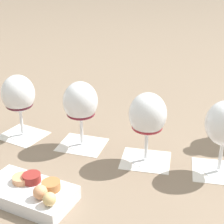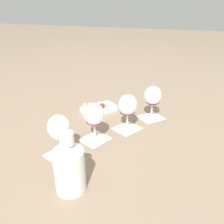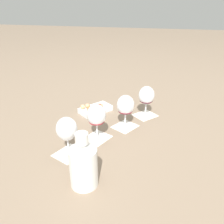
{
  "view_description": "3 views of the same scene",
  "coord_description": "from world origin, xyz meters",
  "px_view_note": "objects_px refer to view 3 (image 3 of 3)",
  "views": [
    {
      "loc": [
        0.16,
        0.67,
        0.41
      ],
      "look_at": [
        -0.0,
        -0.0,
        0.1
      ],
      "focal_mm": 55.0,
      "sensor_mm": 36.0,
      "label": 1
    },
    {
      "loc": [
        -0.83,
        -0.27,
        0.52
      ],
      "look_at": [
        -0.0,
        -0.0,
        0.1
      ],
      "focal_mm": 38.0,
      "sensor_mm": 36.0,
      "label": 2
    },
    {
      "loc": [
        -0.91,
        -0.2,
        0.56
      ],
      "look_at": [
        -0.0,
        -0.0,
        0.1
      ],
      "focal_mm": 38.0,
      "sensor_mm": 36.0,
      "label": 3
    }
  ],
  "objects_px": {
    "snack_dish": "(95,109)",
    "ceramic_vase": "(83,163)",
    "wine_glass_1": "(96,116)",
    "wine_glass_2": "(126,106)",
    "wine_glass_0": "(67,131)",
    "wine_glass_3": "(146,97)"
  },
  "relations": [
    {
      "from": "wine_glass_1",
      "to": "wine_glass_2",
      "type": "xyz_separation_m",
      "value": [
        0.13,
        -0.1,
        0.0
      ]
    },
    {
      "from": "wine_glass_1",
      "to": "wine_glass_2",
      "type": "bearing_deg",
      "value": -38.89
    },
    {
      "from": "wine_glass_2",
      "to": "ceramic_vase",
      "type": "xyz_separation_m",
      "value": [
        -0.41,
        0.07,
        -0.02
      ]
    },
    {
      "from": "wine_glass_1",
      "to": "wine_glass_2",
      "type": "distance_m",
      "value": 0.16
    },
    {
      "from": "ceramic_vase",
      "to": "wine_glass_2",
      "type": "bearing_deg",
      "value": -9.27
    },
    {
      "from": "wine_glass_3",
      "to": "wine_glass_2",
      "type": "bearing_deg",
      "value": 149.0
    },
    {
      "from": "snack_dish",
      "to": "ceramic_vase",
      "type": "bearing_deg",
      "value": -167.49
    },
    {
      "from": "wine_glass_1",
      "to": "snack_dish",
      "type": "height_order",
      "value": "wine_glass_1"
    },
    {
      "from": "wine_glass_0",
      "to": "wine_glass_1",
      "type": "bearing_deg",
      "value": -29.83
    },
    {
      "from": "wine_glass_2",
      "to": "ceramic_vase",
      "type": "distance_m",
      "value": 0.41
    },
    {
      "from": "ceramic_vase",
      "to": "wine_glass_1",
      "type": "bearing_deg",
      "value": 7.25
    },
    {
      "from": "wine_glass_3",
      "to": "ceramic_vase",
      "type": "height_order",
      "value": "ceramic_vase"
    },
    {
      "from": "snack_dish",
      "to": "wine_glass_3",
      "type": "bearing_deg",
      "value": -86.67
    },
    {
      "from": "snack_dish",
      "to": "wine_glass_0",
      "type": "bearing_deg",
      "value": -179.33
    },
    {
      "from": "ceramic_vase",
      "to": "wine_glass_0",
      "type": "bearing_deg",
      "value": 37.88
    },
    {
      "from": "wine_glass_3",
      "to": "wine_glass_0",
      "type": "bearing_deg",
      "value": 146.71
    },
    {
      "from": "wine_glass_1",
      "to": "ceramic_vase",
      "type": "distance_m",
      "value": 0.28
    },
    {
      "from": "wine_glass_1",
      "to": "snack_dish",
      "type": "relative_size",
      "value": 0.84
    },
    {
      "from": "wine_glass_0",
      "to": "wine_glass_3",
      "type": "distance_m",
      "value": 0.48
    },
    {
      "from": "wine_glass_1",
      "to": "snack_dish",
      "type": "bearing_deg",
      "value": 18.16
    },
    {
      "from": "wine_glass_3",
      "to": "snack_dish",
      "type": "distance_m",
      "value": 0.28
    },
    {
      "from": "wine_glass_1",
      "to": "wine_glass_2",
      "type": "height_order",
      "value": "same"
    }
  ]
}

